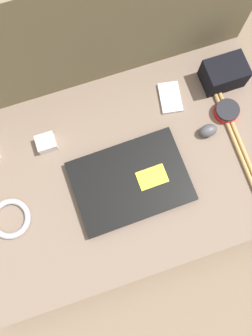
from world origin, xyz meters
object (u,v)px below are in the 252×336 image
(phone_black, at_px, (170,97))
(camera_pouch, at_px, (224,74))
(computer_mouse, at_px, (208,131))
(speaker_puck, at_px, (227,111))
(laptop, at_px, (132,181))
(charger_brick, at_px, (46,143))

(phone_black, height_order, camera_pouch, camera_pouch)
(computer_mouse, relative_size, speaker_puck, 0.75)
(speaker_puck, bearing_deg, computer_mouse, -152.34)
(laptop, bearing_deg, computer_mouse, 13.79)
(computer_mouse, xyz_separation_m, speaker_puck, (0.08, 0.04, -0.00))
(camera_pouch, bearing_deg, speaker_puck, -104.18)
(phone_black, xyz_separation_m, camera_pouch, (0.18, 0.01, 0.04))
(speaker_puck, height_order, camera_pouch, camera_pouch)
(computer_mouse, bearing_deg, laptop, -164.73)
(camera_pouch, bearing_deg, charger_brick, -176.74)
(speaker_puck, xyz_separation_m, phone_black, (-0.16, 0.11, -0.01))
(charger_brick, bearing_deg, speaker_puck, -7.89)
(computer_mouse, bearing_deg, charger_brick, 166.11)
(computer_mouse, bearing_deg, phone_black, 115.43)
(computer_mouse, xyz_separation_m, phone_black, (-0.07, 0.15, -0.01))
(phone_black, distance_m, charger_brick, 0.43)
(laptop, bearing_deg, camera_pouch, 29.47)
(laptop, relative_size, computer_mouse, 5.99)
(speaker_puck, height_order, charger_brick, charger_brick)
(laptop, distance_m, charger_brick, 0.30)
(camera_pouch, bearing_deg, phone_black, -177.48)
(speaker_puck, relative_size, charger_brick, 1.33)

